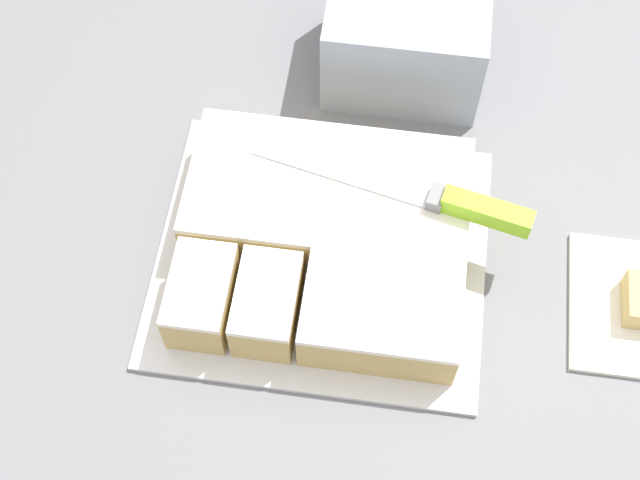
{
  "coord_description": "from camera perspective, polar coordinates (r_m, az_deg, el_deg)",
  "views": [
    {
      "loc": [
        0.0,
        -0.45,
        1.75
      ],
      "look_at": [
        -0.06,
        -0.01,
        0.94
      ],
      "focal_mm": 50.0,
      "sensor_mm": 36.0,
      "label": 1
    }
  ],
  "objects": [
    {
      "name": "cake_board",
      "position": [
        0.96,
        -0.0,
        -0.98
      ],
      "size": [
        0.35,
        0.31,
        0.01
      ],
      "color": "silver",
      "rests_on": "countertop"
    },
    {
      "name": "countertop",
      "position": [
        1.37,
        2.59,
        -10.0
      ],
      "size": [
        1.4,
        1.1,
        0.9
      ],
      "color": "slate",
      "rests_on": "ground_plane"
    },
    {
      "name": "ground_plane",
      "position": [
        1.81,
        2.0,
        -14.7
      ],
      "size": [
        8.0,
        8.0,
        0.0
      ],
      "primitive_type": "plane",
      "color": "#7F705B"
    },
    {
      "name": "storage_box",
      "position": [
        1.06,
        5.52,
        13.03
      ],
      "size": [
        0.18,
        0.16,
        0.12
      ],
      "color": "#8C99B2",
      "rests_on": "countertop"
    },
    {
      "name": "knife",
      "position": [
        0.91,
        8.09,
        2.52
      ],
      "size": [
        0.3,
        0.09,
        0.02
      ],
      "rotation": [
        0.0,
        0.0,
        2.92
      ],
      "color": "silver",
      "rests_on": "cake"
    },
    {
      "name": "cake",
      "position": [
        0.93,
        0.2,
        0.11
      ],
      "size": [
        0.3,
        0.26,
        0.06
      ],
      "color": "tan",
      "rests_on": "cake_board"
    }
  ]
}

